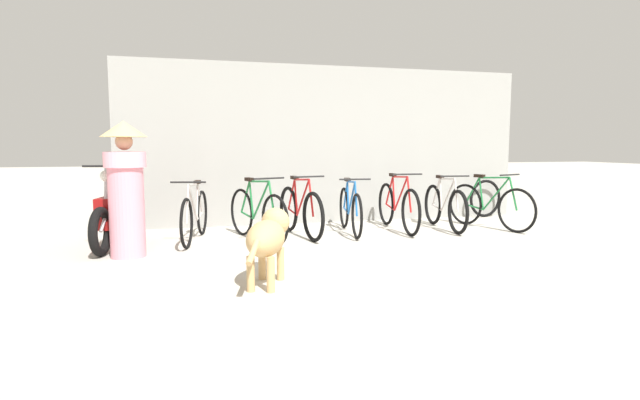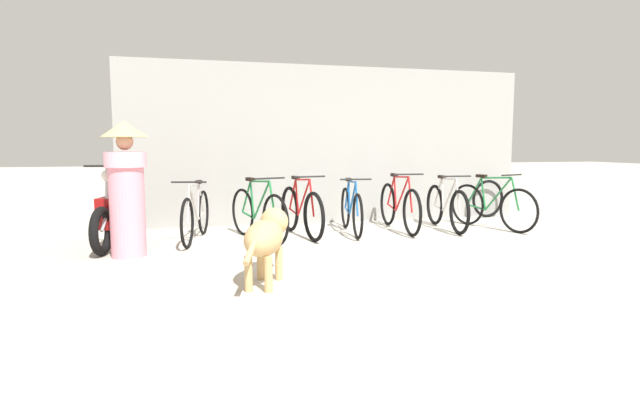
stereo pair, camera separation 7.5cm
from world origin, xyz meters
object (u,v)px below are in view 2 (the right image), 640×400
Objects in this scene: bicycle_2 at (301,211)px; bicycle_5 at (446,207)px; bicycle_4 at (399,207)px; spare_tire_left at (488,199)px; person_in_robes at (126,184)px; bicycle_3 at (351,210)px; stray_dog at (266,236)px; motorcycle at (120,213)px; bicycle_0 at (196,215)px; bicycle_1 at (258,214)px; bicycle_6 at (492,206)px.

bicycle_2 reaches higher than bicycle_5.
bicycle_4 is 2.36m from spare_tire_left.
spare_tire_left is (3.77, 1.02, -0.02)m from bicycle_2.
person_in_robes reaches higher than spare_tire_left.
bicycle_4 is at bearing 100.60° from bicycle_3.
stray_dog is 2.16m from person_in_robes.
motorcycle is (-4.07, -0.16, 0.06)m from bicycle_4.
bicycle_2 is 0.88× the size of motorcycle.
bicycle_4 is at bearing 104.33° from bicycle_0.
bicycle_2 is 2.53m from stray_dog.
bicycle_2 reaches higher than bicycle_1.
stray_dog is at bearing 27.55° from bicycle_0.
bicycle_5 reaches higher than bicycle_0.
bicycle_2 is at bearing -83.76° from bicycle_5.
bicycle_4 is (2.25, 0.28, 0.00)m from bicycle_1.
motorcycle is 1.58× the size of stray_dog.
person_in_robes is at bearing -73.20° from bicycle_4.
bicycle_6 is 1.34m from spare_tire_left.
bicycle_4 is at bearing 77.48° from bicycle_1.
bicycle_1 is 1.82m from person_in_robes.
bicycle_0 is 1.04× the size of bicycle_1.
person_in_robes reaches higher than motorcycle.
spare_tire_left reaches higher than stray_dog.
bicycle_0 is 3.09m from bicycle_4.
bicycle_0 is at bearing -109.82° from bicycle_6.
bicycle_3 is at bearing 103.72° from motorcycle.
stray_dog is at bearing -29.03° from bicycle_2.
bicycle_2 is at bearing -164.80° from spare_tire_left.
bicycle_4 is 1.09× the size of bicycle_5.
person_in_robes reaches higher than bicycle_0.
bicycle_3 is 2.36× the size of spare_tire_left.
bicycle_4 is 4.08m from motorcycle.
spare_tire_left is at bearing 131.85° from bicycle_5.
bicycle_6 is 5.57m from motorcycle.
stray_dog is (-0.21, -2.20, 0.08)m from bicycle_1.
bicycle_0 is at bearing -99.70° from bicycle_2.
stray_dog is (0.64, -2.39, 0.10)m from bicycle_0.
bicycle_0 is 2.48m from stray_dog.
bicycle_0 is at bearing -169.16° from spare_tire_left.
person_in_robes is (-5.38, -0.68, 0.50)m from bicycle_6.
spare_tire_left is at bearing 115.35° from bicycle_3.
bicycle_5 is at bearing 86.30° from bicycle_4.
stray_dog is at bearing -41.12° from bicycle_4.
motorcycle reaches higher than bicycle_0.
bicycle_4 reaches higher than bicycle_0.
bicycle_5 is at bearing -118.55° from bicycle_6.
bicycle_3 is at bearing 85.41° from bicycle_2.
bicycle_1 reaches higher than spare_tire_left.
bicycle_3 is 1.02× the size of bicycle_6.
bicycle_6 is (1.49, -0.23, -0.01)m from bicycle_4.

